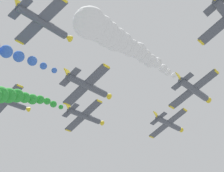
# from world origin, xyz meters

# --- Properties ---
(airplane_lead) EXTENTS (8.65, 10.35, 4.72)m
(airplane_lead) POSITION_xyz_m (0.13, 19.44, 118.40)
(airplane_lead) COLOR #474C56
(airplane_left_inner) EXTENTS (8.56, 10.35, 4.90)m
(airplane_left_inner) POSITION_xyz_m (-11.53, 6.32, 118.88)
(airplane_left_inner) COLOR #474C56
(airplane_right_inner) EXTENTS (8.73, 10.35, 4.56)m
(airplane_right_inner) POSITION_xyz_m (12.33, 5.87, 118.25)
(airplane_right_inner) COLOR #474C56
(smoke_trail_right_inner) EXTENTS (4.07, 23.23, 4.91)m
(smoke_trail_right_inner) POSITION_xyz_m (13.39, -17.17, 116.51)
(smoke_trail_right_inner) COLOR white
(airplane_left_outer) EXTENTS (8.57, 10.35, 4.89)m
(airplane_left_outer) POSITION_xyz_m (-0.69, -5.38, 118.48)
(airplane_left_outer) COLOR #474C56
(airplane_right_outer) EXTENTS (8.43, 10.35, 5.15)m
(airplane_right_outer) POSITION_xyz_m (-22.98, -4.06, 121.41)
(airplane_right_outer) COLOR #474C56
(airplane_high_slot) EXTENTS (8.94, 10.35, 4.06)m
(airplane_high_slot) POSITION_xyz_m (0.49, -16.67, 124.01)
(airplane_high_slot) COLOR #474C56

